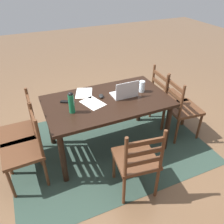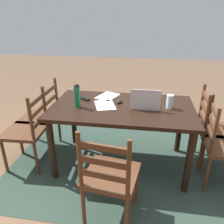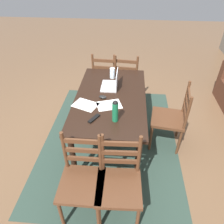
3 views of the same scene
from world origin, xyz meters
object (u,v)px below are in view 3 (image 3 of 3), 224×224
at_px(chair_right_far, 119,183).
at_px(chair_left_far, 126,78).
at_px(chair_far_head, 171,118).
at_px(drinking_glass, 112,73).
at_px(chair_right_near, 82,180).
at_px(tv_remote, 94,118).
at_px(chair_left_near, 106,77).
at_px(computer_mouse, 103,97).
at_px(laptop, 113,83).
at_px(dining_table, 111,102).
at_px(water_bottle, 115,111).

bearing_deg(chair_right_far, chair_left_far, -179.94).
height_order(chair_far_head, drinking_glass, chair_far_head).
distance_m(chair_right_near, chair_right_far, 0.36).
distance_m(chair_right_far, tv_remote, 0.75).
height_order(chair_left_near, tv_remote, chair_left_near).
bearing_deg(chair_left_far, computer_mouse, -13.77).
distance_m(laptop, computer_mouse, 0.32).
bearing_deg(chair_far_head, chair_left_far, -149.20).
bearing_deg(chair_right_near, drinking_glass, 174.15).
height_order(chair_right_near, chair_left_near, same).
height_order(dining_table, laptop, laptop).
height_order(chair_far_head, chair_left_far, same).
relative_size(chair_right_far, computer_mouse, 9.50).
distance_m(laptop, water_bottle, 0.74).
relative_size(chair_right_near, chair_left_near, 1.00).
bearing_deg(chair_right_far, laptop, -172.51).
bearing_deg(chair_far_head, chair_left_near, -137.06).
distance_m(chair_left_far, laptop, 0.92).
bearing_deg(dining_table, chair_far_head, 89.60).
height_order(chair_left_far, computer_mouse, chair_left_far).
height_order(chair_right_near, laptop, laptop).
bearing_deg(tv_remote, drinking_glass, 113.42).
bearing_deg(chair_right_far, computer_mouse, -164.96).
relative_size(chair_far_head, chair_right_near, 1.00).
xyz_separation_m(chair_left_far, water_bottle, (1.57, -0.08, 0.44)).
bearing_deg(computer_mouse, chair_far_head, 109.48).
height_order(water_bottle, drinking_glass, water_bottle).
distance_m(laptop, drinking_glass, 0.26).
relative_size(chair_right_near, chair_right_far, 1.00).
height_order(laptop, drinking_glass, laptop).
bearing_deg(drinking_glass, dining_table, 2.19).
bearing_deg(tv_remote, dining_table, 103.98).
xyz_separation_m(chair_far_head, chair_left_near, (-1.09, -1.01, 0.00)).
bearing_deg(laptop, dining_table, -1.33).
relative_size(chair_left_far, tv_remote, 5.59).
relative_size(chair_left_near, drinking_glass, 6.17).
xyz_separation_m(computer_mouse, tv_remote, (0.44, -0.05, -0.01)).
relative_size(computer_mouse, tv_remote, 0.59).
distance_m(chair_right_near, laptop, 1.39).
bearing_deg(chair_left_near, laptop, 12.93).
height_order(chair_left_far, laptop, laptop).
bearing_deg(chair_left_far, chair_far_head, 30.80).
bearing_deg(drinking_glass, water_bottle, 6.63).
xyz_separation_m(dining_table, chair_left_near, (-1.08, -0.19, -0.21)).
xyz_separation_m(water_bottle, drinking_glass, (-1.00, -0.12, -0.06)).
relative_size(chair_far_head, chair_right_far, 1.00).
bearing_deg(water_bottle, chair_right_near, -25.04).
height_order(dining_table, drinking_glass, drinking_glass).
xyz_separation_m(dining_table, chair_far_head, (0.01, 0.83, -0.21)).
bearing_deg(chair_right_near, water_bottle, 154.96).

